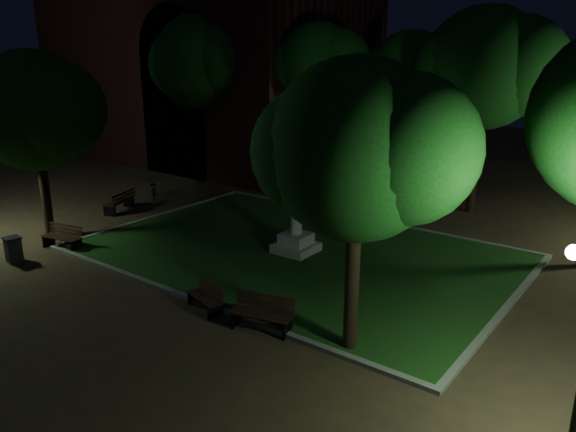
# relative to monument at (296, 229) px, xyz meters

# --- Properties ---
(ground) EXTENTS (80.00, 80.00, 0.00)m
(ground) POSITION_rel_monument_xyz_m (0.00, -2.00, -0.96)
(ground) COLOR #443121
(lawn) EXTENTS (15.00, 10.00, 0.08)m
(lawn) POSITION_rel_monument_xyz_m (0.00, 0.00, -0.92)
(lawn) COLOR #1F4817
(lawn) RESTS_ON ground
(lawn_kerb) EXTENTS (15.40, 10.40, 0.12)m
(lawn_kerb) POSITION_rel_monument_xyz_m (0.00, 0.00, -0.90)
(lawn_kerb) COLOR slate
(lawn_kerb) RESTS_ON ground
(monument) EXTENTS (1.40, 1.40, 3.20)m
(monument) POSITION_rel_monument_xyz_m (0.00, 0.00, 0.00)
(monument) COLOR #AFA99F
(monument) RESTS_ON lawn
(building_main) EXTENTS (20.00, 12.00, 15.00)m
(building_main) POSITION_rel_monument_xyz_m (-15.86, 11.79, 6.42)
(building_main) COLOR #4B1E1C
(building_main) RESTS_ON ground
(tree_west) EXTENTS (5.57, 4.55, 7.28)m
(tree_west) POSITION_rel_monument_xyz_m (-8.93, -4.36, 4.05)
(tree_west) COLOR black
(tree_west) RESTS_ON ground
(tree_north_wl) EXTENTS (4.88, 3.98, 8.46)m
(tree_north_wl) POSITION_rel_monument_xyz_m (-4.33, 7.89, 5.49)
(tree_north_wl) COLOR black
(tree_north_wl) RESTS_ON ground
(tree_north_er) EXTENTS (6.46, 5.27, 9.04)m
(tree_north_er) POSITION_rel_monument_xyz_m (3.38, 9.16, 5.45)
(tree_north_er) COLOR black
(tree_north_er) RESTS_ON ground
(tree_se) EXTENTS (5.23, 4.27, 7.25)m
(tree_se) POSITION_rel_monument_xyz_m (5.15, -4.63, 4.15)
(tree_se) COLOR black
(tree_se) RESTS_ON ground
(tree_nw) EXTENTS (6.56, 5.36, 9.10)m
(tree_nw) POSITION_rel_monument_xyz_m (-11.19, 6.87, 5.46)
(tree_nw) COLOR black
(tree_nw) RESTS_ON ground
(tree_far_north) EXTENTS (5.34, 4.36, 8.13)m
(tree_far_north) POSITION_rel_monument_xyz_m (-1.30, 11.97, 4.98)
(tree_far_north) COLOR black
(tree_far_north) RESTS_ON ground
(lamppost_nw) EXTENTS (1.18, 0.28, 4.17)m
(lamppost_nw) POSITION_rel_monument_xyz_m (-10.11, 9.21, 1.99)
(lamppost_nw) COLOR black
(lamppost_nw) RESTS_ON ground
(bench_near_left) EXTENTS (1.48, 0.87, 0.77)m
(bench_near_left) POSITION_rel_monument_xyz_m (0.57, -5.23, -0.60)
(bench_near_left) COLOR black
(bench_near_left) RESTS_ON ground
(bench_near_right) EXTENTS (1.84, 1.02, 0.96)m
(bench_near_right) POSITION_rel_monument_xyz_m (2.63, -5.17, -0.51)
(bench_near_right) COLOR black
(bench_near_right) RESTS_ON ground
(bench_west_near) EXTENTS (1.68, 0.88, 0.88)m
(bench_west_near) POSITION_rel_monument_xyz_m (-7.41, -4.79, -0.54)
(bench_west_near) COLOR black
(bench_west_near) RESTS_ON ground
(bench_left_side) EXTENTS (1.13, 1.84, 0.96)m
(bench_left_side) POSITION_rel_monument_xyz_m (-9.60, -0.49, -0.51)
(bench_left_side) COLOR black
(bench_left_side) RESTS_ON ground
(bench_far_side) EXTENTS (1.41, 0.52, 0.77)m
(bench_far_side) POSITION_rel_monument_xyz_m (1.56, 6.34, -0.59)
(bench_far_side) COLOR black
(bench_far_side) RESTS_ON ground
(trash_bin) EXTENTS (0.60, 0.60, 0.91)m
(trash_bin) POSITION_rel_monument_xyz_m (-7.56, -6.62, -0.50)
(trash_bin) COLOR black
(trash_bin) RESTS_ON ground
(bicycle) EXTENTS (1.63, 1.52, 0.87)m
(bicycle) POSITION_rel_monument_xyz_m (-10.22, 2.01, -0.52)
(bicycle) COLOR black
(bicycle) RESTS_ON ground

